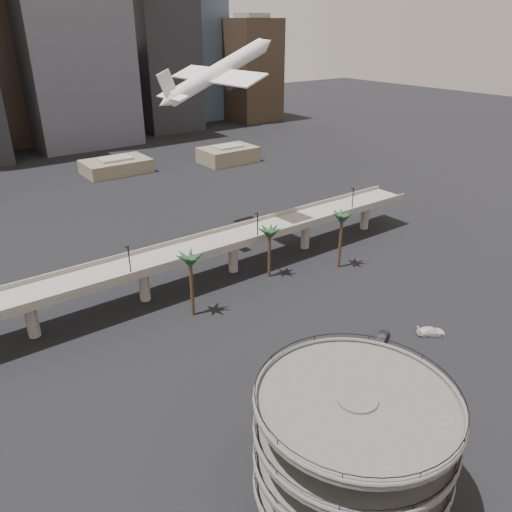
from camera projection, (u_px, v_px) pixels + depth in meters
ground at (391, 436)px, 69.34m from camera, size 700.00×700.00×0.00m
parking_ramp at (352, 444)px, 55.23m from camera, size 22.20×22.20×17.35m
overpass at (190, 254)px, 106.14m from camera, size 130.00×9.30×14.70m
palm_trees at (272, 236)px, 104.46m from camera, size 42.40×10.40×14.00m
low_buildings at (84, 177)px, 175.15m from camera, size 135.00×27.50×6.80m
skyline at (30, 48)px, 217.35m from camera, size 269.00×86.00×114.08m
airborne_jet at (218, 72)px, 112.60m from camera, size 32.79×29.63×15.36m
car_a at (299, 379)px, 79.29m from camera, size 4.18×1.79×1.41m
car_b at (383, 336)px, 89.90m from camera, size 4.72×3.40×1.48m
car_c at (431, 331)px, 91.44m from camera, size 5.31×4.54×1.46m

